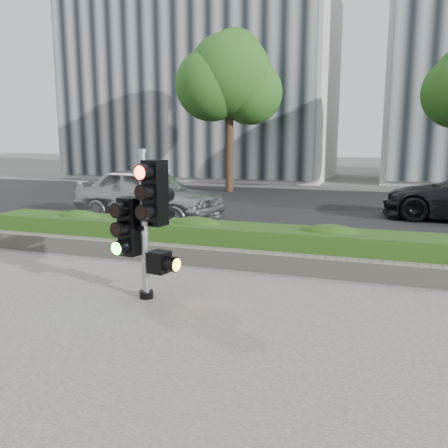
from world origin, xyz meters
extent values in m
plane|color=#51514C|center=(0.00, 0.00, 0.00)|extent=(120.00, 120.00, 0.00)
cube|color=#9E9389|center=(0.00, -2.50, 0.01)|extent=(16.00, 11.00, 0.03)
cube|color=black|center=(0.00, 10.00, 0.01)|extent=(60.00, 13.00, 0.02)
cube|color=gray|center=(0.00, 3.15, 0.06)|extent=(60.00, 0.25, 0.12)
cube|color=gray|center=(0.00, 1.90, 0.20)|extent=(12.00, 0.32, 0.34)
cube|color=#407524|center=(0.00, 2.55, 0.37)|extent=(12.00, 1.00, 0.68)
cube|color=#B7B7B2|center=(-9.00, 23.00, 7.50)|extent=(16.00, 9.00, 15.00)
cylinder|color=black|center=(-4.50, 14.50, 2.02)|extent=(0.36, 0.36, 4.03)
sphere|color=#254714|center=(-4.50, 14.50, 5.18)|extent=(3.74, 3.74, 3.74)
sphere|color=#254714|center=(-3.64, 14.86, 4.46)|extent=(2.88, 2.88, 2.88)
sphere|color=#254714|center=(-5.22, 14.07, 4.75)|extent=(3.17, 3.17, 3.17)
sphere|color=#254714|center=(-4.50, 15.22, 6.05)|extent=(2.59, 2.59, 2.59)
cylinder|color=black|center=(-0.90, -0.15, 0.08)|extent=(0.21, 0.21, 0.11)
cylinder|color=gray|center=(-0.90, -0.15, 1.12)|extent=(0.11, 0.11, 2.18)
cylinder|color=gray|center=(-0.90, -0.15, 2.23)|extent=(0.14, 0.14, 0.05)
cube|color=#FF1107|center=(-0.67, -0.23, 1.67)|extent=(0.33, 0.33, 0.87)
cube|color=#14E51E|center=(-1.15, -0.13, 1.11)|extent=(0.33, 0.33, 0.87)
cube|color=black|center=(-0.82, 0.09, 1.41)|extent=(0.33, 0.33, 0.59)
cube|color=orange|center=(-0.67, -0.16, 0.61)|extent=(0.33, 0.33, 0.32)
imported|color=#9EA0A5|center=(-4.21, 6.13, 0.80)|extent=(4.83, 2.54, 1.57)
camera|label=1|loc=(2.46, -6.24, 2.40)|focal=38.00mm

